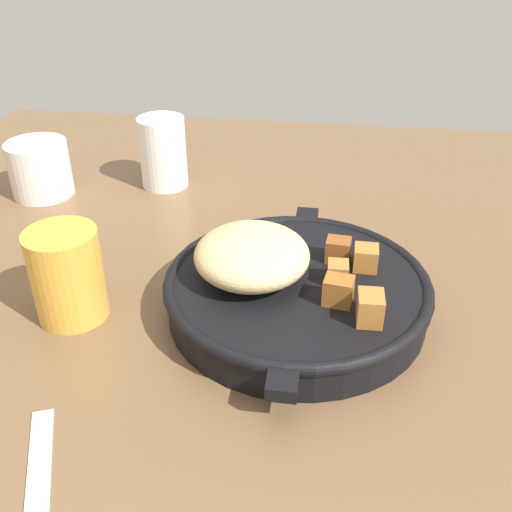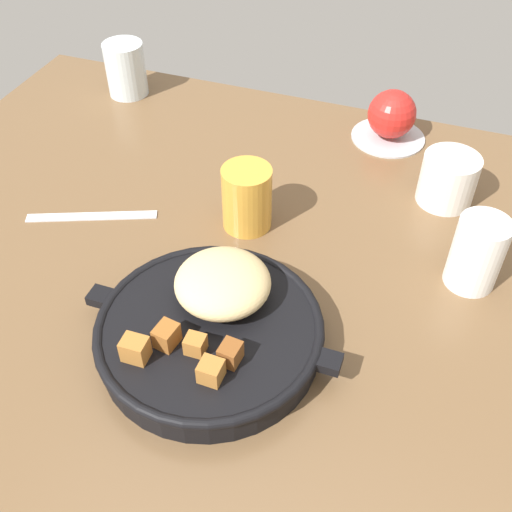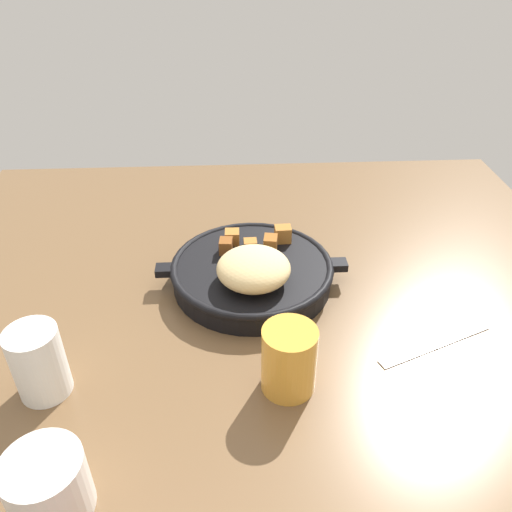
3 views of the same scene
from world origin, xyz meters
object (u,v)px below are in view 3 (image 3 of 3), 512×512
juice_glass_amber (289,360)px  white_creamer_pitcher (39,362)px  cast_iron_skillet (252,271)px  butter_knife (436,344)px  ceramic_mug_white (48,486)px

juice_glass_amber → white_creamer_pitcher: (29.44, -0.85, 0.26)cm
cast_iron_skillet → butter_knife: bearing=149.1°
juice_glass_amber → white_creamer_pitcher: bearing=-1.7°
juice_glass_amber → ceramic_mug_white: (24.42, 14.29, -0.87)cm
juice_glass_amber → ceramic_mug_white: juice_glass_amber is taller
white_creamer_pitcher → butter_knife: bearing=-174.2°
cast_iron_skillet → ceramic_mug_white: bearing=58.8°
butter_knife → white_creamer_pitcher: (50.09, 5.13, 4.51)cm
cast_iron_skillet → white_creamer_pitcher: 32.58cm
butter_knife → cast_iron_skillet: bearing=-53.2°
cast_iron_skillet → juice_glass_amber: size_ratio=3.31×
butter_knife → juice_glass_amber: bearing=-6.2°
ceramic_mug_white → white_creamer_pitcher: bearing=-71.7°
butter_knife → ceramic_mug_white: (45.08, 20.27, 3.38)cm
white_creamer_pitcher → ceramic_mug_white: bearing=108.3°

